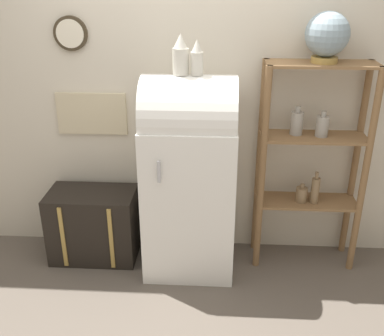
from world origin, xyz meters
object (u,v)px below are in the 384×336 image
object	(u,v)px
globe	(327,35)
vase_center	(197,59)
refrigerator	(190,174)
vase_left	(181,56)
suitcase_trunk	(94,225)

from	to	relation	value
globe	vase_center	world-z (taller)	globe
globe	vase_center	distance (m)	0.87
refrigerator	vase_left	world-z (taller)	vase_left
refrigerator	suitcase_trunk	size ratio (longest dim) A/B	2.23
vase_left	vase_center	bearing A→B (deg)	-2.97
suitcase_trunk	vase_left	world-z (taller)	vase_left
refrigerator	vase_center	distance (m)	0.83
suitcase_trunk	vase_center	bearing A→B (deg)	-3.80
refrigerator	vase_center	xyz separation A→B (m)	(0.05, 0.00, 0.83)
suitcase_trunk	vase_left	xyz separation A→B (m)	(0.71, -0.05, 1.34)
suitcase_trunk	vase_center	size ratio (longest dim) A/B	2.90
suitcase_trunk	refrigerator	bearing A→B (deg)	-4.33
vase_left	vase_center	size ratio (longest dim) A/B	1.15
vase_left	suitcase_trunk	bearing A→B (deg)	176.07
vase_center	refrigerator	bearing A→B (deg)	-175.65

